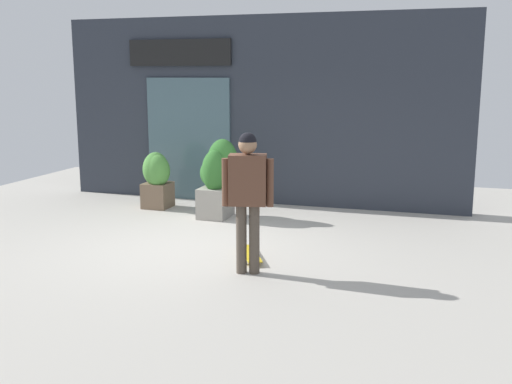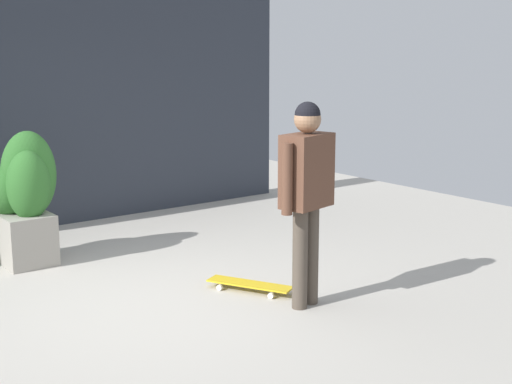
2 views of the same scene
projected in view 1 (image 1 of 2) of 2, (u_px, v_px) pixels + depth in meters
name	position (u px, v px, depth m)	size (l,w,h in m)	color
ground_plane	(197.00, 244.00, 8.74)	(12.00, 12.00, 0.00)	#B2ADA3
building_facade	(256.00, 111.00, 11.36)	(7.81, 0.31, 3.51)	#2D333D
skateboarder	(248.00, 188.00, 7.27)	(0.62, 0.35, 1.75)	#4C4238
skateboard	(250.00, 254.00, 8.06)	(0.53, 0.80, 0.08)	gold
planter_box_left	(157.00, 177.00, 11.03)	(0.54, 0.55, 1.04)	brown
planter_box_right	(218.00, 177.00, 10.32)	(0.72, 0.73, 1.35)	gray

